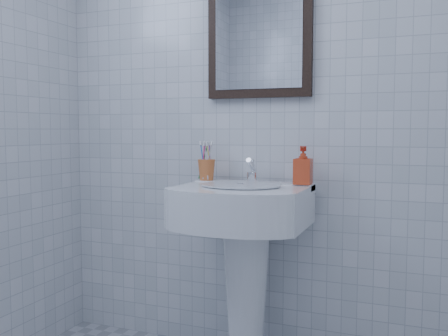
% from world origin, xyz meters
% --- Properties ---
extents(wall_back, '(2.20, 0.02, 2.50)m').
position_xyz_m(wall_back, '(0.00, 1.20, 1.25)').
color(wall_back, silver).
rests_on(wall_back, ground).
extents(washbasin, '(0.56, 0.41, 0.86)m').
position_xyz_m(washbasin, '(-0.05, 0.99, 0.58)').
color(washbasin, white).
rests_on(washbasin, ground).
extents(faucet, '(0.05, 0.10, 0.12)m').
position_xyz_m(faucet, '(-0.05, 1.09, 0.89)').
color(faucet, white).
rests_on(faucet, washbasin).
extents(toothbrush_cup, '(0.10, 0.10, 0.10)m').
position_xyz_m(toothbrush_cup, '(-0.28, 1.10, 0.90)').
color(toothbrush_cup, '#CD6730').
rests_on(toothbrush_cup, washbasin).
extents(soap_dispenser, '(0.08, 0.08, 0.17)m').
position_xyz_m(soap_dispenser, '(0.18, 1.09, 0.93)').
color(soap_dispenser, red).
rests_on(soap_dispenser, washbasin).
extents(wall_mirror, '(0.50, 0.04, 0.62)m').
position_xyz_m(wall_mirror, '(-0.05, 1.18, 1.55)').
color(wall_mirror, black).
rests_on(wall_mirror, wall_back).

